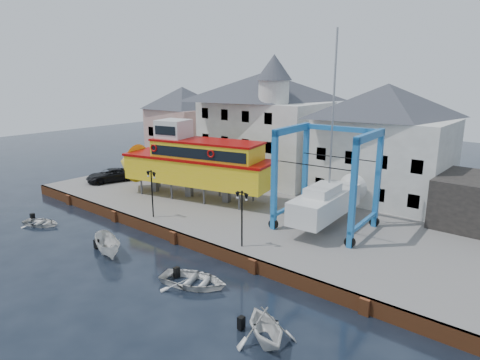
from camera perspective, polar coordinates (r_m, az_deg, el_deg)
The scene contains 15 objects.
ground at distance 34.86m, azimuth -8.75°, elevation -8.34°, with size 140.00×140.00×0.00m, color black.
hardstanding at distance 42.26m, azimuth 2.43°, elevation -3.34°, with size 44.00×22.00×1.00m, color slate.
quay_wall at distance 34.73m, azimuth -8.65°, elevation -7.53°, with size 44.00×0.47×1.00m.
building_pink at distance 58.06m, azimuth -7.56°, elevation 7.13°, with size 8.00×7.00×10.30m.
building_white_main at distance 49.46m, azimuth 3.24°, elevation 7.38°, with size 14.00×8.30×14.00m.
building_white_right at distance 43.43m, azimuth 18.62°, elevation 4.67°, with size 12.00×8.00×11.20m.
lamp_post_left at distance 37.20m, azimuth -11.72°, elevation -0.22°, with size 1.12×0.32×4.20m.
lamp_post_right at distance 30.28m, azimuth 0.26°, elevation -3.29°, with size 1.12×0.32×4.20m.
tour_boat at distance 42.71m, azimuth -6.87°, elevation 2.46°, with size 18.07×7.94×7.66m.
travel_lift at distance 35.60m, azimuth 11.96°, elevation -1.91°, with size 7.60×10.39×15.45m.
van at distance 51.14m, azimuth -16.95°, elevation 0.61°, with size 2.42×5.25×1.46m, color black.
motorboat_a at distance 34.01m, azimuth -17.08°, elevation -9.43°, with size 1.55×4.11×1.59m, color silver.
motorboat_b at distance 28.41m, azimuth -6.19°, elevation -13.77°, with size 3.23×4.53×0.94m, color silver.
motorboat_c at distance 23.29m, azimuth 3.40°, elevation -20.67°, with size 3.14×3.64×1.92m, color silver.
motorboat_d at distance 42.21m, azimuth -24.95°, elevation -5.47°, with size 2.43×3.40×0.70m, color silver.
Camera 1 is at (24.34, -21.06, 13.38)m, focal length 32.00 mm.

